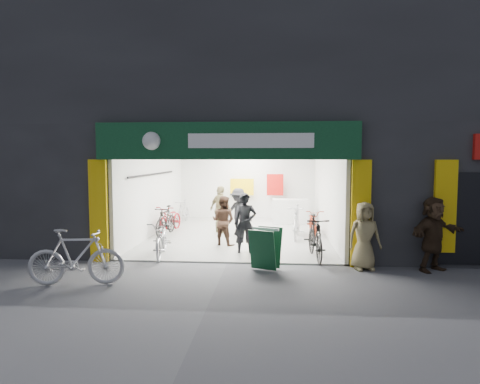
# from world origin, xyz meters

# --- Properties ---
(ground) EXTENTS (60.00, 60.00, 0.00)m
(ground) POSITION_xyz_m (0.00, 0.00, 0.00)
(ground) COLOR #56565B
(ground) RESTS_ON ground
(building) EXTENTS (17.00, 10.27, 8.00)m
(building) POSITION_xyz_m (0.91, 4.99, 4.31)
(building) COLOR #232326
(building) RESTS_ON ground
(bike_left_front) EXTENTS (0.90, 1.93, 0.97)m
(bike_left_front) POSITION_xyz_m (-1.80, 0.60, 0.49)
(bike_left_front) COLOR #ADADB1
(bike_left_front) RESTS_ON ground
(bike_left_midfront) EXTENTS (0.70, 1.73, 1.01)m
(bike_left_midfront) POSITION_xyz_m (-2.50, 3.67, 0.51)
(bike_left_midfront) COLOR black
(bike_left_midfront) RESTS_ON ground
(bike_left_midback) EXTENTS (0.93, 1.89, 0.95)m
(bike_left_midback) POSITION_xyz_m (-2.50, 4.34, 0.48)
(bike_left_midback) COLOR maroon
(bike_left_midback) RESTS_ON ground
(bike_left_back) EXTENTS (0.56, 1.59, 0.93)m
(bike_left_back) POSITION_xyz_m (-2.50, 6.46, 0.47)
(bike_left_back) COLOR #A7A7AC
(bike_left_back) RESTS_ON ground
(bike_right_front) EXTENTS (0.69, 1.97, 1.16)m
(bike_right_front) POSITION_xyz_m (2.24, 0.60, 0.58)
(bike_right_front) COLOR black
(bike_right_front) RESTS_ON ground
(bike_right_mid) EXTENTS (0.64, 1.71, 0.89)m
(bike_right_mid) POSITION_xyz_m (2.50, 4.15, 0.44)
(bike_right_mid) COLOR maroon
(bike_right_mid) RESTS_ON ground
(bike_right_back) EXTENTS (0.74, 1.92, 1.12)m
(bike_right_back) POSITION_xyz_m (1.90, 3.43, 0.56)
(bike_right_back) COLOR #BABABF
(bike_right_back) RESTS_ON ground
(parked_bike) EXTENTS (2.03, 0.85, 1.18)m
(parked_bike) POSITION_xyz_m (-2.92, -2.04, 0.59)
(parked_bike) COLOR #B6B5BA
(parked_bike) RESTS_ON ground
(customer_a) EXTENTS (0.65, 0.46, 1.69)m
(customer_a) POSITION_xyz_m (0.38, 1.09, 0.85)
(customer_a) COLOR black
(customer_a) RESTS_ON ground
(customer_b) EXTENTS (0.89, 0.79, 1.51)m
(customer_b) POSITION_xyz_m (-0.35, 2.12, 0.76)
(customer_b) COLOR #3C261B
(customer_b) RESTS_ON ground
(customer_c) EXTENTS (1.18, 0.93, 1.60)m
(customer_c) POSITION_xyz_m (-0.05, 3.94, 0.80)
(customer_c) COLOR black
(customer_c) RESTS_ON ground
(customer_d) EXTENTS (1.03, 0.93, 1.68)m
(customer_d) POSITION_xyz_m (-0.67, 4.11, 0.84)
(customer_d) COLOR olive
(customer_d) RESTS_ON ground
(pedestrian_near) EXTENTS (0.88, 0.66, 1.61)m
(pedestrian_near) POSITION_xyz_m (3.30, -0.30, 0.81)
(pedestrian_near) COLOR #8B7C51
(pedestrian_near) RESTS_ON ground
(pedestrian_far) EXTENTS (1.65, 1.30, 1.75)m
(pedestrian_far) POSITION_xyz_m (4.87, -0.30, 0.88)
(pedestrian_far) COLOR #342417
(pedestrian_far) RESTS_ON ground
(sandwich_board) EXTENTS (0.81, 0.82, 0.97)m
(sandwich_board) POSITION_xyz_m (0.98, -0.50, 0.53)
(sandwich_board) COLOR #0F3C20
(sandwich_board) RESTS_ON ground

